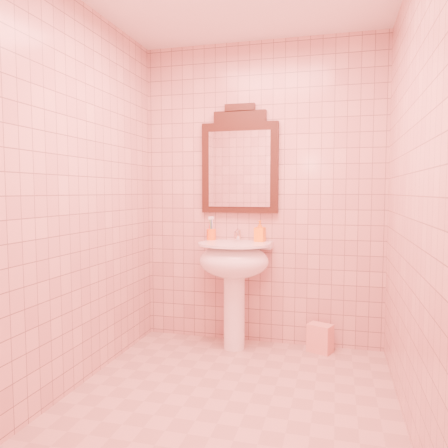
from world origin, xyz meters
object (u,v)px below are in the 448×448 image
(mirror, at_px, (240,163))
(toothbrush_cup, at_px, (211,234))
(pedestal_sink, at_px, (234,268))
(soap_dispenser, at_px, (260,231))
(towel, at_px, (320,338))

(mirror, xyz_separation_m, toothbrush_cup, (-0.23, -0.05, -0.60))
(pedestal_sink, bearing_deg, mirror, 90.00)
(mirror, bearing_deg, pedestal_sink, -90.00)
(mirror, relative_size, soap_dispenser, 5.13)
(toothbrush_cup, height_order, towel, toothbrush_cup)
(pedestal_sink, distance_m, toothbrush_cup, 0.38)
(soap_dispenser, height_order, towel, soap_dispenser)
(mirror, bearing_deg, toothbrush_cup, -168.61)
(toothbrush_cup, relative_size, soap_dispenser, 1.01)
(mirror, bearing_deg, soap_dispenser, -18.19)
(mirror, relative_size, towel, 4.03)
(toothbrush_cup, xyz_separation_m, soap_dispenser, (0.42, -0.01, 0.04))
(toothbrush_cup, bearing_deg, soap_dispenser, -1.79)
(pedestal_sink, bearing_deg, soap_dispenser, 37.48)
(towel, bearing_deg, soap_dispenser, 175.39)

